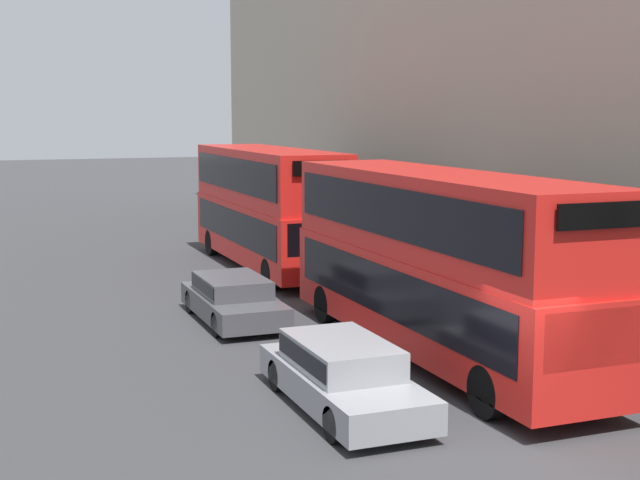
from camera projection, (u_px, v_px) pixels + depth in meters
ground_plane at (500, 444)px, 15.05m from camera, size 200.00×200.00×0.00m
bus_leading at (437, 256)px, 20.11m from camera, size 2.59×11.28×4.23m
bus_second_in_queue at (267, 203)px, 31.71m from camera, size 2.59×10.60×4.29m
car_dark_sedan at (342, 373)px, 16.74m from camera, size 1.80×4.77×1.31m
car_hatchback at (233, 298)px, 23.79m from camera, size 1.83×4.57×1.21m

